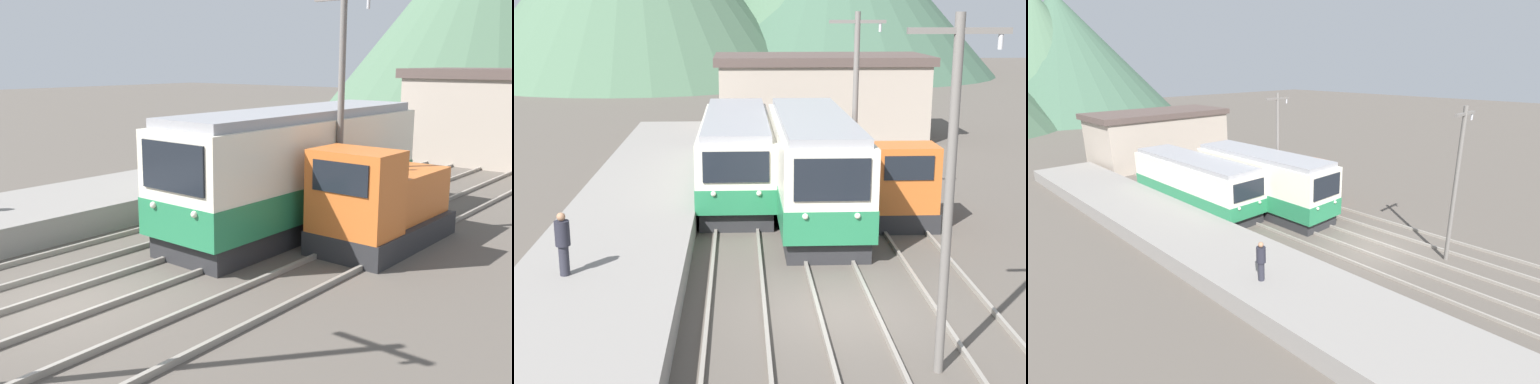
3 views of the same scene
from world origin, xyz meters
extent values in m
plane|color=#564F47|center=(0.00, 0.00, 0.00)|extent=(200.00, 200.00, 0.00)
cube|color=gray|center=(-1.88, 0.00, 0.07)|extent=(0.10, 60.00, 0.14)
cube|color=gray|center=(-0.52, 0.00, 0.07)|extent=(0.10, 60.00, 0.14)
cube|color=gray|center=(0.92, 0.00, 0.07)|extent=(0.10, 60.00, 0.14)
cube|color=gray|center=(2.48, 0.00, 0.07)|extent=(0.10, 60.00, 0.14)
cube|color=gray|center=(3.92, 0.00, 0.07)|extent=(0.10, 60.00, 0.14)
cube|color=#28282B|center=(-2.60, 12.17, 0.35)|extent=(2.58, 10.66, 0.70)
cube|color=silver|center=(-2.60, 12.17, 1.90)|extent=(2.80, 11.10, 2.41)
cube|color=#267A4C|center=(-2.60, 12.17, 1.13)|extent=(2.84, 11.14, 0.87)
cube|color=black|center=(-2.60, 6.59, 2.38)|extent=(2.24, 0.06, 1.06)
sphere|color=silver|center=(-3.37, 6.58, 1.47)|extent=(0.18, 0.18, 0.18)
sphere|color=silver|center=(-1.83, 6.58, 1.47)|extent=(0.18, 0.18, 0.18)
cube|color=#939399|center=(-2.60, 12.17, 3.25)|extent=(2.46, 10.66, 0.28)
cube|color=#28282B|center=(0.20, 8.55, 0.35)|extent=(2.58, 10.17, 0.70)
cube|color=silver|center=(0.20, 8.55, 2.13)|extent=(2.80, 10.59, 2.87)
cube|color=#267A4C|center=(0.20, 8.55, 1.22)|extent=(2.84, 10.63, 1.03)
cube|color=black|center=(0.20, 3.23, 2.71)|extent=(2.24, 0.06, 1.26)
sphere|color=silver|center=(-0.57, 3.22, 1.62)|extent=(0.18, 0.18, 0.18)
sphere|color=silver|center=(0.97, 3.22, 1.62)|extent=(0.18, 0.18, 0.18)
cube|color=#939399|center=(0.20, 8.55, 3.71)|extent=(2.46, 10.17, 0.28)
cube|color=#28282B|center=(3.20, 8.80, 0.35)|extent=(2.40, 4.97, 0.70)
cube|color=#D16628|center=(3.20, 7.11, 1.85)|extent=(2.28, 1.59, 2.30)
cube|color=black|center=(3.20, 6.30, 2.36)|extent=(1.68, 0.04, 0.83)
cube|color=#D16628|center=(3.20, 9.60, 1.40)|extent=(1.92, 3.28, 1.40)
cylinder|color=black|center=(3.20, 9.60, 2.35)|extent=(0.16, 0.16, 0.50)
cylinder|color=slate|center=(1.70, 8.65, 3.72)|extent=(0.20, 0.20, 7.45)
cylinder|color=#B2B2B7|center=(2.50, 8.65, 6.90)|extent=(0.10, 0.10, 0.30)
cone|color=#47664C|center=(-13.78, 65.14, 11.91)|extent=(37.49, 37.49, 23.82)
camera|label=1|loc=(11.34, -6.72, 5.32)|focal=42.00mm
camera|label=2|loc=(-2.49, -16.74, 7.46)|focal=50.00mm
camera|label=3|loc=(-16.48, -9.97, 9.15)|focal=28.00mm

